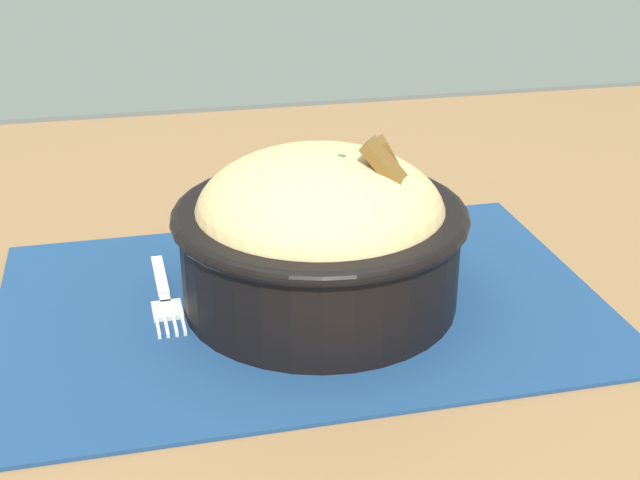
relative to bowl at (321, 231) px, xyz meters
name	(u,v)px	position (x,y,z in m)	size (l,w,h in m)	color
table	(273,366)	(0.03, -0.02, -0.13)	(1.25, 1.00, 0.73)	olive
placemat	(301,303)	(0.01, 0.00, -0.06)	(0.45, 0.30, 0.00)	navy
bowl	(321,231)	(0.00, 0.00, 0.00)	(0.22, 0.22, 0.13)	black
fork	(165,297)	(0.12, -0.02, -0.06)	(0.02, 0.13, 0.00)	silver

